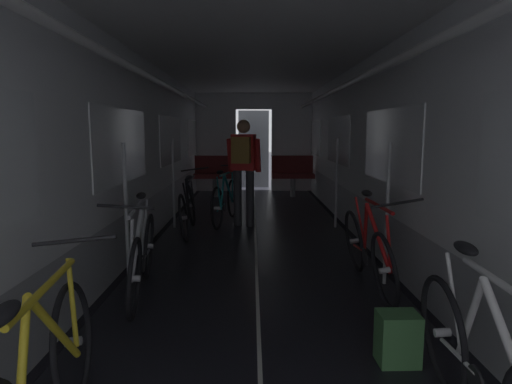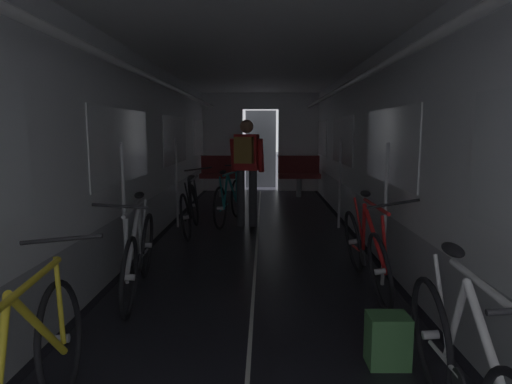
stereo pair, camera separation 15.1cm
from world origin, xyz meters
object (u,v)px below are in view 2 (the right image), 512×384
bicycle_black (190,208)px  bicycle_red (366,250)px  bench_seat_far_left (221,172)px  bench_seat_far_right (299,172)px  bicycle_white (467,374)px  bicycle_silver (139,254)px  bicycle_teal_in_aisle (229,200)px  backpack_on_floor (388,340)px  bicycle_yellow (22,382)px  person_cyclist_aisle (246,163)px

bicycle_black → bicycle_red: bicycle_red is taller
bench_seat_far_left → bench_seat_far_right: same height
bench_seat_far_right → bicycle_black: (-1.89, -3.77, -0.19)m
bicycle_white → bicycle_silver: bearing=136.6°
bench_seat_far_right → bicycle_teal_in_aisle: bench_seat_far_right is taller
backpack_on_floor → bicycle_red: bearing=83.0°
bench_seat_far_left → bicycle_silver: bench_seat_far_left is taller
bench_seat_far_left → bicycle_red: 6.37m
bicycle_silver → bicycle_red: (2.14, 0.20, -0.00)m
bench_seat_far_right → bicycle_white: size_ratio=0.58×
bicycle_white → bicycle_yellow: bicycle_white is taller
bench_seat_far_left → bicycle_black: bearing=-91.4°
bicycle_black → bicycle_yellow: 4.59m
bicycle_black → backpack_on_floor: (1.90, -3.72, -0.21)m
bench_seat_far_left → bicycle_yellow: size_ratio=0.58×
bicycle_yellow → backpack_on_floor: 2.10m
bench_seat_far_right → bicycle_yellow: size_ratio=0.58×
backpack_on_floor → bicycle_teal_in_aisle: bearing=107.3°
bicycle_white → bicycle_black: 4.93m
bench_seat_far_left → backpack_on_floor: 7.71m
bench_seat_far_right → person_cyclist_aisle: 3.50m
bench_seat_far_right → bicycle_silver: (-1.96, -6.26, -0.18)m
bicycle_silver → backpack_on_floor: bicycle_silver is taller
bench_seat_far_right → bicycle_teal_in_aisle: 3.34m
bench_seat_far_right → bicycle_black: same height
person_cyclist_aisle → bicycle_teal_in_aisle: person_cyclist_aisle is taller
bicycle_black → bicycle_red: 3.09m
bicycle_silver → bicycle_teal_in_aisle: bearing=79.9°
bench_seat_far_left → bicycle_silver: (-0.16, -6.26, -0.18)m
bench_seat_far_right → bicycle_red: size_ratio=0.58×
bicycle_red → bench_seat_far_right: bearing=91.7°
bench_seat_far_right → bicycle_silver: bearing=-107.4°
bench_seat_far_left → person_cyclist_aisle: (0.72, -3.30, 0.45)m
person_cyclist_aisle → bench_seat_far_right: bearing=71.9°
person_cyclist_aisle → bicycle_silver: bearing=-106.5°
bench_seat_far_right → person_cyclist_aisle: (-1.08, -3.30, 0.45)m
bicycle_red → bicycle_teal_in_aisle: size_ratio=1.01×
bicycle_black → bicycle_teal_in_aisle: 0.89m
bench_seat_far_left → bicycle_teal_in_aisle: size_ratio=0.59×
bicycle_white → bicycle_teal_in_aisle: (-1.54, 5.22, 0.00)m
bicycle_teal_in_aisle → bench_seat_far_right: bearing=65.5°
bicycle_red → bicycle_yellow: size_ratio=1.00×
bench_seat_far_left → backpack_on_floor: bearing=-76.5°
bench_seat_far_left → person_cyclist_aisle: bearing=-77.7°
bench_seat_far_right → bicycle_white: bench_seat_far_right is taller
person_cyclist_aisle → bench_seat_far_left: bearing=102.3°
bicycle_white → bicycle_silver: 2.90m
bicycle_silver → bicycle_teal_in_aisle: (0.57, 3.22, 0.00)m
bicycle_white → backpack_on_floor: (-0.15, 0.76, -0.21)m
bicycle_white → bicycle_yellow: (-2.05, -0.11, 0.00)m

